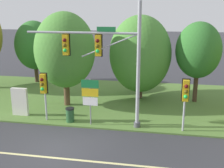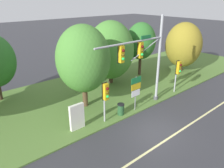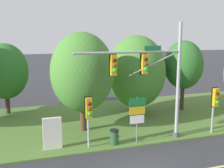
# 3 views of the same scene
# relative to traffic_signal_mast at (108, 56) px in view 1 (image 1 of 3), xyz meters

# --- Properties ---
(ground_plane) EXTENTS (160.00, 160.00, 0.00)m
(ground_plane) POSITION_rel_traffic_signal_mast_xyz_m (-2.07, -3.07, -4.43)
(ground_plane) COLOR #333338
(lane_stripe) EXTENTS (36.00, 0.16, 0.01)m
(lane_stripe) POSITION_rel_traffic_signal_mast_xyz_m (-2.07, -4.27, -4.43)
(lane_stripe) COLOR beige
(lane_stripe) RESTS_ON ground
(grass_verge) EXTENTS (48.00, 11.50, 0.10)m
(grass_verge) POSITION_rel_traffic_signal_mast_xyz_m (-2.07, 5.18, -4.38)
(grass_verge) COLOR #517533
(grass_verge) RESTS_ON ground
(traffic_signal_mast) EXTENTS (6.94, 0.49, 7.46)m
(traffic_signal_mast) POSITION_rel_traffic_signal_mast_xyz_m (0.00, 0.00, 0.00)
(traffic_signal_mast) COLOR #9EA0A5
(traffic_signal_mast) RESTS_ON grass_verge
(pedestrian_signal_near_kerb) EXTENTS (0.46, 0.55, 3.21)m
(pedestrian_signal_near_kerb) POSITION_rel_traffic_signal_mast_xyz_m (4.55, -0.26, -1.99)
(pedestrian_signal_near_kerb) COLOR #9EA0A5
(pedestrian_signal_near_kerb) RESTS_ON grass_verge
(pedestrian_signal_further_along) EXTENTS (0.46, 0.55, 3.16)m
(pedestrian_signal_further_along) POSITION_rel_traffic_signal_mast_xyz_m (-4.09, -0.06, -2.04)
(pedestrian_signal_further_along) COLOR #9EA0A5
(pedestrian_signal_further_along) RESTS_ON grass_verge
(route_sign_post) EXTENTS (1.09, 0.08, 2.93)m
(route_sign_post) POSITION_rel_traffic_signal_mast_xyz_m (-1.07, -0.16, -2.41)
(route_sign_post) COLOR slate
(route_sign_post) RESTS_ON grass_verge
(tree_left_of_mast) EXTENTS (3.72, 3.72, 5.94)m
(tree_left_of_mast) POSITION_rel_traffic_signal_mast_xyz_m (-8.95, 9.21, -0.72)
(tree_left_of_mast) COLOR #423021
(tree_left_of_mast) RESTS_ON grass_verge
(tree_behind_signpost) EXTENTS (4.36, 4.36, 6.86)m
(tree_behind_signpost) POSITION_rel_traffic_signal_mast_xyz_m (-3.74, 3.17, -0.21)
(tree_behind_signpost) COLOR #4C3823
(tree_behind_signpost) RESTS_ON grass_verge
(tree_mid_verge) EXTENTS (4.84, 4.84, 6.59)m
(tree_mid_verge) POSITION_rel_traffic_signal_mast_xyz_m (1.44, 5.93, -0.77)
(tree_mid_verge) COLOR #423021
(tree_mid_verge) RESTS_ON grass_verge
(tree_tall_centre) EXTENTS (3.38, 3.38, 6.13)m
(tree_tall_centre) POSITION_rel_traffic_signal_mast_xyz_m (5.79, 5.71, -0.33)
(tree_tall_centre) COLOR #423021
(tree_tall_centre) RESTS_ON grass_verge
(info_kiosk) EXTENTS (1.10, 0.24, 1.90)m
(info_kiosk) POSITION_rel_traffic_signal_mast_xyz_m (-6.17, 0.59, -3.39)
(info_kiosk) COLOR silver
(info_kiosk) RESTS_ON grass_verge
(trash_bin) EXTENTS (0.56, 0.56, 0.93)m
(trash_bin) POSITION_rel_traffic_signal_mast_xyz_m (-2.48, 0.06, -3.86)
(trash_bin) COLOR #234C28
(trash_bin) RESTS_ON grass_verge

